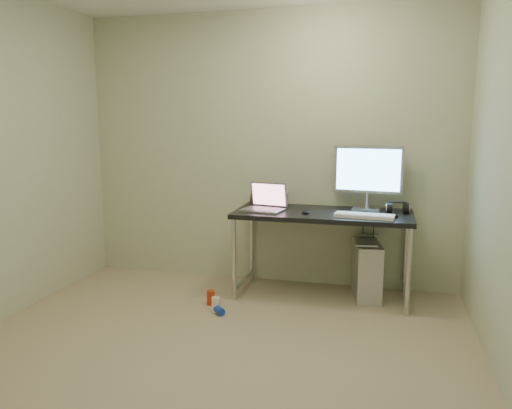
# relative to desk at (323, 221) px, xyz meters

# --- Properties ---
(floor) EXTENTS (3.50, 3.50, 0.00)m
(floor) POSITION_rel_desk_xyz_m (-0.56, -1.42, -0.67)
(floor) COLOR tan
(floor) RESTS_ON ground
(wall_back) EXTENTS (3.50, 0.02, 2.50)m
(wall_back) POSITION_rel_desk_xyz_m (-0.56, 0.33, 0.58)
(wall_back) COLOR beige
(wall_back) RESTS_ON ground
(desk) EXTENTS (1.50, 0.66, 0.75)m
(desk) POSITION_rel_desk_xyz_m (0.00, 0.00, 0.00)
(desk) COLOR black
(desk) RESTS_ON ground
(tower_computer) EXTENTS (0.28, 0.50, 0.52)m
(tower_computer) POSITION_rel_desk_xyz_m (0.38, 0.06, -0.42)
(tower_computer) COLOR silver
(tower_computer) RESTS_ON ground
(cable_a) EXTENTS (0.01, 0.16, 0.69)m
(cable_a) POSITION_rel_desk_xyz_m (0.33, 0.28, -0.27)
(cable_a) COLOR black
(cable_a) RESTS_ON ground
(cable_b) EXTENTS (0.02, 0.11, 0.71)m
(cable_b) POSITION_rel_desk_xyz_m (0.42, 0.26, -0.29)
(cable_b) COLOR black
(cable_b) RESTS_ON ground
(can_red) EXTENTS (0.08, 0.08, 0.12)m
(can_red) POSITION_rel_desk_xyz_m (-0.86, -0.45, -0.61)
(can_red) COLOR red
(can_red) RESTS_ON ground
(can_white) EXTENTS (0.08, 0.08, 0.12)m
(can_white) POSITION_rel_desk_xyz_m (-0.77, -0.58, -0.61)
(can_white) COLOR white
(can_white) RESTS_ON ground
(can_blue) EXTENTS (0.12, 0.13, 0.06)m
(can_blue) POSITION_rel_desk_xyz_m (-0.74, -0.62, -0.64)
(can_blue) COLOR #1C3BC2
(can_blue) RESTS_ON ground
(laptop) EXTENTS (0.38, 0.33, 0.23)m
(laptop) POSITION_rel_desk_xyz_m (-0.50, -0.05, 0.14)
(laptop) COLOR #BCBBC2
(laptop) RESTS_ON desk
(monitor) EXTENTS (0.59, 0.20, 0.56)m
(monitor) POSITION_rel_desk_xyz_m (0.36, 0.20, 0.41)
(monitor) COLOR #BCBBC2
(monitor) RESTS_ON desk
(keyboard) EXTENTS (0.48, 0.20, 0.03)m
(keyboard) POSITION_rel_desk_xyz_m (0.36, -0.17, 0.10)
(keyboard) COLOR white
(keyboard) RESTS_ON desk
(mouse_right) EXTENTS (0.09, 0.12, 0.04)m
(mouse_right) POSITION_rel_desk_xyz_m (0.59, -0.11, 0.10)
(mouse_right) COLOR black
(mouse_right) RESTS_ON desk
(mouse_left) EXTENTS (0.07, 0.11, 0.04)m
(mouse_left) POSITION_rel_desk_xyz_m (-0.13, -0.10, 0.10)
(mouse_left) COLOR black
(mouse_left) RESTS_ON desk
(headphones) EXTENTS (0.18, 0.11, 0.12)m
(headphones) POSITION_rel_desk_xyz_m (0.62, 0.10, 0.12)
(headphones) COLOR black
(headphones) RESTS_ON desk
(picture_frame) EXTENTS (0.24, 0.13, 0.19)m
(picture_frame) POSITION_rel_desk_xyz_m (-0.61, 0.30, 0.18)
(picture_frame) COLOR black
(picture_frame) RESTS_ON desk
(webcam) EXTENTS (0.05, 0.04, 0.13)m
(webcam) POSITION_rel_desk_xyz_m (-0.38, 0.29, 0.18)
(webcam) COLOR silver
(webcam) RESTS_ON desk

